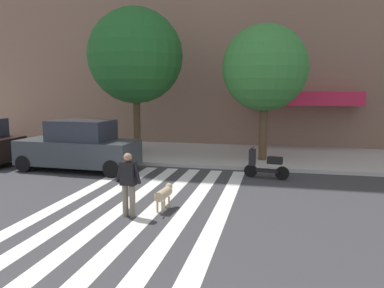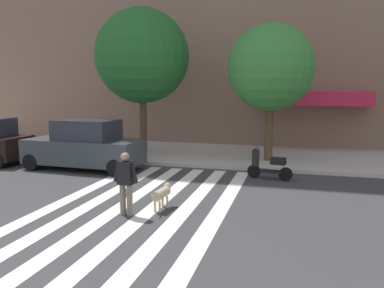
{
  "view_description": "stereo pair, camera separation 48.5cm",
  "coord_description": "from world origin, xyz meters",
  "px_view_note": "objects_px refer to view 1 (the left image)",
  "views": [
    {
      "loc": [
        5.09,
        -2.75,
        3.22
      ],
      "look_at": [
        2.65,
        8.09,
        1.59
      ],
      "focal_mm": 35.22,
      "sensor_mm": 36.0,
      "label": 1
    },
    {
      "loc": [
        5.56,
        -2.64,
        3.22
      ],
      "look_at": [
        2.65,
        8.09,
        1.59
      ],
      "focal_mm": 35.22,
      "sensor_mm": 36.0,
      "label": 2
    }
  ],
  "objects_px": {
    "parked_scooter": "(266,165)",
    "street_tree_middle": "(265,68)",
    "parked_car_behind_first": "(79,147)",
    "pedestrian_dog_walker": "(128,181)",
    "street_tree_nearest": "(136,56)",
    "dog_on_leash": "(164,194)"
  },
  "relations": [
    {
      "from": "street_tree_middle",
      "to": "pedestrian_dog_walker",
      "type": "relative_size",
      "value": 3.53
    },
    {
      "from": "street_tree_nearest",
      "to": "dog_on_leash",
      "type": "xyz_separation_m",
      "value": [
        3.56,
        -7.38,
        -4.28
      ]
    },
    {
      "from": "parked_car_behind_first",
      "to": "street_tree_nearest",
      "type": "height_order",
      "value": "street_tree_nearest"
    },
    {
      "from": "street_tree_nearest",
      "to": "street_tree_middle",
      "type": "bearing_deg",
      "value": -2.25
    },
    {
      "from": "dog_on_leash",
      "to": "street_tree_nearest",
      "type": "bearing_deg",
      "value": 115.76
    },
    {
      "from": "parked_car_behind_first",
      "to": "pedestrian_dog_walker",
      "type": "height_order",
      "value": "parked_car_behind_first"
    },
    {
      "from": "parked_scooter",
      "to": "street_tree_middle",
      "type": "bearing_deg",
      "value": 94.8
    },
    {
      "from": "parked_scooter",
      "to": "pedestrian_dog_walker",
      "type": "distance_m",
      "value": 5.96
    },
    {
      "from": "parked_scooter",
      "to": "dog_on_leash",
      "type": "height_order",
      "value": "parked_scooter"
    },
    {
      "from": "parked_car_behind_first",
      "to": "street_tree_middle",
      "type": "distance_m",
      "value": 8.34
    },
    {
      "from": "parked_car_behind_first",
      "to": "dog_on_leash",
      "type": "relative_size",
      "value": 4.46
    },
    {
      "from": "parked_scooter",
      "to": "street_tree_nearest",
      "type": "xyz_separation_m",
      "value": [
        -6.14,
        3.13,
        4.25
      ]
    },
    {
      "from": "street_tree_nearest",
      "to": "dog_on_leash",
      "type": "bearing_deg",
      "value": -64.24
    },
    {
      "from": "parked_car_behind_first",
      "to": "street_tree_middle",
      "type": "xyz_separation_m",
      "value": [
        7.07,
        3.1,
        3.15
      ]
    },
    {
      "from": "street_tree_middle",
      "to": "dog_on_leash",
      "type": "xyz_separation_m",
      "value": [
        -2.33,
        -7.15,
        -3.65
      ]
    },
    {
      "from": "parked_car_behind_first",
      "to": "parked_scooter",
      "type": "distance_m",
      "value": 7.33
    },
    {
      "from": "parked_scooter",
      "to": "parked_car_behind_first",
      "type": "bearing_deg",
      "value": -178.4
    },
    {
      "from": "parked_scooter",
      "to": "dog_on_leash",
      "type": "bearing_deg",
      "value": -121.2
    },
    {
      "from": "parked_scooter",
      "to": "pedestrian_dog_walker",
      "type": "height_order",
      "value": "pedestrian_dog_walker"
    },
    {
      "from": "parked_car_behind_first",
      "to": "pedestrian_dog_walker",
      "type": "distance_m",
      "value": 6.23
    },
    {
      "from": "street_tree_nearest",
      "to": "dog_on_leash",
      "type": "height_order",
      "value": "street_tree_nearest"
    },
    {
      "from": "pedestrian_dog_walker",
      "to": "dog_on_leash",
      "type": "height_order",
      "value": "pedestrian_dog_walker"
    }
  ]
}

